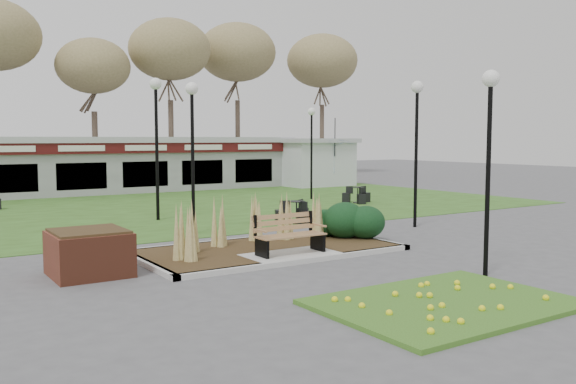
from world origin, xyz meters
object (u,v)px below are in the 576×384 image
park_bench (288,234)px  brick_planter (89,253)px  service_hut (315,162)px  bistro_set_b (296,216)px  food_pavilion (74,165)px  lamp_post_near_left (489,127)px  lamp_post_near_right (417,121)px  lamp_post_mid_left (156,117)px  lamp_post_far_right (312,133)px  bistro_set_c (358,198)px  patio_umbrella (335,156)px  lamp_post_mid_right (192,124)px

park_bench → brick_planter: size_ratio=1.13×
service_hut → bistro_set_b: (-10.07, -13.00, -1.18)m
food_pavilion → service_hut: bearing=-8.3°
bistro_set_b → food_pavilion: bearing=102.9°
lamp_post_near_left → lamp_post_near_right: size_ratio=0.90×
park_bench → lamp_post_mid_left: size_ratio=0.35×
brick_planter → food_pavilion: bearing=76.9°
lamp_post_near_right → lamp_post_far_right: size_ratio=1.09×
brick_planter → lamp_post_near_right: bearing=7.2°
service_hut → bistro_set_c: 10.13m
lamp_post_near_left → patio_umbrella: (11.45, 19.96, -1.20)m
lamp_post_near_left → service_hut: bearing=62.6°
brick_planter → lamp_post_near_right: (10.60, 1.34, 2.89)m
lamp_post_near_left → bistro_set_c: lamp_post_near_left is taller
food_pavilion → lamp_post_mid_right: bearing=-91.3°
lamp_post_near_right → lamp_post_mid_left: lamp_post_mid_left is taller
brick_planter → lamp_post_near_right: lamp_post_near_right is taller
park_bench → lamp_post_near_left: lamp_post_near_left is taller
park_bench → lamp_post_far_right: bearing=52.4°
lamp_post_near_right → bistro_set_c: (3.06, 6.54, -3.11)m
lamp_post_far_right → bistro_set_c: 3.84m
lamp_post_near_left → lamp_post_mid_right: (-2.71, 8.33, 0.19)m
lamp_post_near_left → lamp_post_near_right: (3.82, 5.84, 0.32)m
lamp_post_mid_left → bistro_set_b: lamp_post_mid_left is taller
lamp_post_near_right → lamp_post_far_right: lamp_post_near_right is taller
lamp_post_mid_left → lamp_post_near_left: bearing=-78.2°
park_bench → patio_umbrella: patio_umbrella is taller
food_pavilion → lamp_post_near_left: (2.37, -23.46, 1.57)m
bistro_set_b → lamp_post_mid_right: bearing=-177.5°
brick_planter → patio_umbrella: bearing=40.3°
food_pavilion → bistro_set_b: (3.43, -14.96, -1.21)m
lamp_post_mid_right → patio_umbrella: size_ratio=1.49×
service_hut → lamp_post_mid_right: size_ratio=0.99×
lamp_post_mid_left → patio_umbrella: lamp_post_mid_left is taller
lamp_post_near_right → lamp_post_mid_left: size_ratio=0.95×
food_pavilion → bistro_set_c: size_ratio=18.98×
brick_planter → bistro_set_c: size_ratio=1.16×
food_pavilion → lamp_post_near_left: 23.63m
brick_planter → food_pavilion: food_pavilion is taller
lamp_post_mid_right → patio_umbrella: (14.15, 11.62, -1.39)m
lamp_post_mid_left → lamp_post_mid_right: 3.50m
park_bench → bistro_set_c: size_ratio=1.31×
lamp_post_near_right → lamp_post_mid_right: 6.99m
brick_planter → bistro_set_b: 8.80m
lamp_post_mid_right → bistro_set_c: bearing=22.9°
park_bench → lamp_post_mid_right: (-0.34, 4.58, 2.64)m
lamp_post_near_right → park_bench: bearing=-161.3°
bistro_set_c → patio_umbrella: size_ratio=0.44×
service_hut → lamp_post_mid_left: 16.83m
lamp_post_mid_right → food_pavilion: bearing=88.7°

